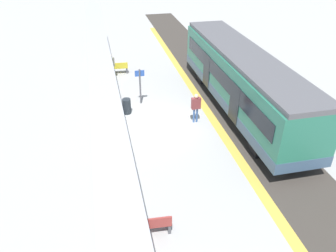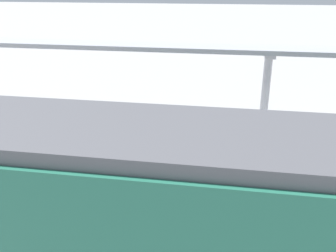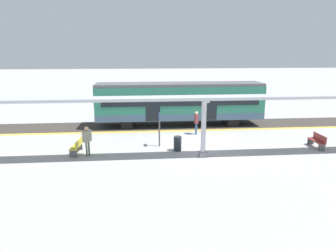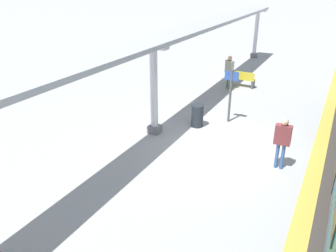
% 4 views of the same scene
% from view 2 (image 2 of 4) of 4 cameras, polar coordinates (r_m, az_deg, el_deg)
% --- Properties ---
extents(ground_plane, '(176.00, 176.00, 0.00)m').
position_cam_2_polar(ground_plane, '(11.77, 13.84, -8.01)').
color(ground_plane, '#9D9D9C').
extents(tactile_edge_strip, '(0.48, 38.37, 0.01)m').
position_cam_2_polar(tactile_edge_strip, '(9.26, 14.90, -17.15)').
color(tactile_edge_strip, gold).
rests_on(tactile_edge_strip, ground).
extents(train_near_carriage, '(2.65, 13.40, 3.48)m').
position_cam_2_polar(train_near_carriage, '(6.84, 22.63, -14.65)').
color(train_near_carriage, '#256C55').
rests_on(train_near_carriage, ground).
extents(canopy_pillar_second, '(1.10, 0.44, 3.37)m').
position_cam_2_polar(canopy_pillar_second, '(13.71, 14.61, 3.99)').
color(canopy_pillar_second, slate).
rests_on(canopy_pillar_second, ground).
extents(canopy_beam, '(1.20, 30.67, 0.16)m').
position_cam_2_polar(canopy_beam, '(13.30, 14.98, 11.16)').
color(canopy_beam, '#A8AAB2').
rests_on(canopy_beam, canopy_pillar_nearest).
extents(bench_mid_platform, '(1.52, 0.52, 0.86)m').
position_cam_2_polar(bench_mid_platform, '(14.58, -16.71, -0.49)').
color(bench_mid_platform, maroon).
rests_on(bench_mid_platform, ground).
extents(trash_bin, '(0.48, 0.48, 0.90)m').
position_cam_2_polar(trash_bin, '(13.21, 20.20, -3.21)').
color(trash_bin, '#21272D').
rests_on(trash_bin, ground).
extents(passenger_waiting_near_edge, '(0.50, 0.24, 1.70)m').
position_cam_2_polar(passenger_waiting_near_edge, '(9.52, 13.32, -8.13)').
color(passenger_waiting_near_edge, '#36568D').
rests_on(passenger_waiting_near_edge, ground).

